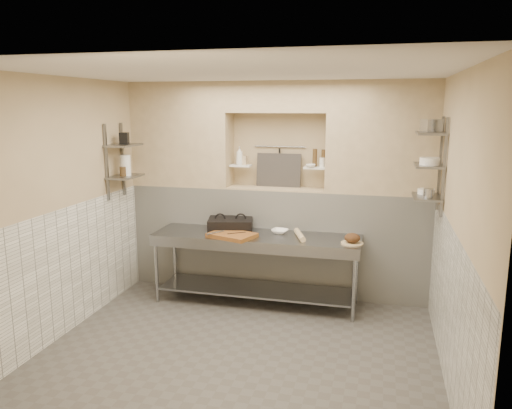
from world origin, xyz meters
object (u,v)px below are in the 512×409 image
(prep_table, at_px, (256,255))
(bottle_soap, at_px, (240,156))
(jug_left, at_px, (125,165))
(panini_press, at_px, (231,224))
(bowl_alcove, at_px, (311,166))
(mixing_bowl, at_px, (280,231))
(rolling_pin, at_px, (300,235))
(cutting_board, at_px, (232,235))
(bread_loaf, at_px, (352,238))

(prep_table, xyz_separation_m, bottle_soap, (-0.37, 0.56, 1.19))
(jug_left, bearing_deg, panini_press, 11.87)
(bowl_alcove, bearing_deg, mixing_bowl, -133.09)
(rolling_pin, height_order, bowl_alcove, bowl_alcove)
(cutting_board, xyz_separation_m, bottle_soap, (-0.10, 0.72, 0.91))
(prep_table, bearing_deg, cutting_board, -148.18)
(panini_press, height_order, mixing_bowl, panini_press)
(cutting_board, bearing_deg, panini_press, 109.98)
(cutting_board, xyz_separation_m, bowl_alcove, (0.86, 0.67, 0.81))
(cutting_board, relative_size, mixing_bowl, 2.60)
(panini_press, relative_size, rolling_pin, 1.42)
(cutting_board, xyz_separation_m, rolling_pin, (0.81, 0.17, 0.01))
(cutting_board, height_order, jug_left, jug_left)
(cutting_board, xyz_separation_m, jug_left, (-1.43, 0.05, 0.82))
(cutting_board, relative_size, jug_left, 2.08)
(bottle_soap, distance_m, jug_left, 1.49)
(bottle_soap, xyz_separation_m, bowl_alcove, (0.96, -0.05, -0.10))
(rolling_pin, bearing_deg, bowl_alcove, 84.58)
(mixing_bowl, height_order, bread_loaf, bread_loaf)
(panini_press, height_order, rolling_pin, panini_press)
(prep_table, distance_m, bread_loaf, 1.24)
(panini_press, xyz_separation_m, cutting_board, (0.12, -0.33, -0.05))
(bottle_soap, bearing_deg, rolling_pin, -30.72)
(bread_loaf, distance_m, bottle_soap, 1.90)
(prep_table, xyz_separation_m, rolling_pin, (0.55, 0.01, 0.29))
(prep_table, distance_m, rolling_pin, 0.63)
(bread_loaf, height_order, bowl_alcove, bowl_alcove)
(panini_press, bearing_deg, cutting_board, -83.42)
(bowl_alcove, bearing_deg, jug_left, -164.80)
(cutting_board, height_order, rolling_pin, rolling_pin)
(prep_table, relative_size, bottle_soap, 10.71)
(rolling_pin, distance_m, bowl_alcove, 0.94)
(cutting_board, height_order, bottle_soap, bottle_soap)
(panini_press, xyz_separation_m, mixing_bowl, (0.65, -0.00, -0.05))
(mixing_bowl, bearing_deg, jug_left, -172.08)
(bread_loaf, height_order, bottle_soap, bottle_soap)
(mixing_bowl, distance_m, jug_left, 2.15)
(prep_table, distance_m, bowl_alcove, 1.34)
(mixing_bowl, bearing_deg, bowl_alcove, 46.91)
(bottle_soap, bearing_deg, mixing_bowl, -31.76)
(panini_press, distance_m, bread_loaf, 1.60)
(cutting_board, xyz_separation_m, bread_loaf, (1.45, 0.06, 0.05))
(bread_loaf, distance_m, jug_left, 2.99)
(bread_loaf, xyz_separation_m, bottle_soap, (-1.56, 0.66, 0.86))
(bread_loaf, relative_size, bottle_soap, 0.76)
(prep_table, relative_size, bowl_alcove, 20.85)
(mixing_bowl, distance_m, bottle_soap, 1.18)
(panini_press, height_order, bottle_soap, bottle_soap)
(bottle_soap, relative_size, jug_left, 0.93)
(bottle_soap, height_order, jug_left, bottle_soap)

